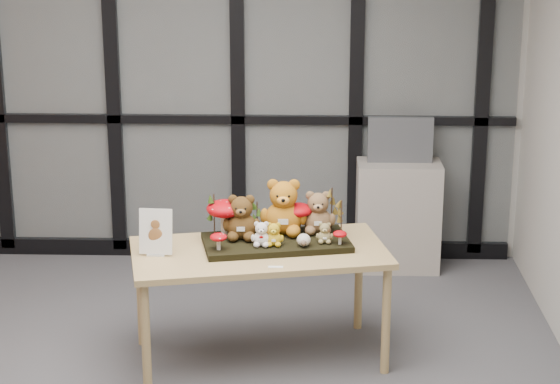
{
  "coord_description": "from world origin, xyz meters",
  "views": [
    {
      "loc": [
        0.97,
        -4.69,
        2.67
      ],
      "look_at": [
        0.81,
        0.71,
        1.04
      ],
      "focal_mm": 65.0,
      "sensor_mm": 36.0,
      "label": 1
    }
  ],
  "objects_px": {
    "mushroom_front_left": "(219,241)",
    "monitor": "(400,140)",
    "bear_tan_back": "(318,210)",
    "bear_brown_medium": "(242,214)",
    "bear_beige_small": "(325,231)",
    "cabinet": "(398,216)",
    "bear_white_bow": "(261,232)",
    "plush_cream_hedgehog": "(304,239)",
    "diorama_tray": "(276,242)",
    "mushroom_front_right": "(340,237)",
    "sign_holder": "(156,234)",
    "bear_pooh_yellow": "(284,203)",
    "mushroom_back_left": "(225,216)",
    "bear_small_yellow": "(274,233)",
    "display_table": "(259,261)",
    "mushroom_back_right": "(298,216)"
  },
  "relations": [
    {
      "from": "bear_beige_small",
      "to": "monitor",
      "type": "distance_m",
      "value": 1.6
    },
    {
      "from": "mushroom_front_left",
      "to": "monitor",
      "type": "xyz_separation_m",
      "value": [
        1.14,
        1.63,
        0.19
      ]
    },
    {
      "from": "bear_white_bow",
      "to": "sign_holder",
      "type": "relative_size",
      "value": 0.59
    },
    {
      "from": "bear_tan_back",
      "to": "plush_cream_hedgehog",
      "type": "xyz_separation_m",
      "value": [
        -0.08,
        -0.25,
        -0.1
      ]
    },
    {
      "from": "bear_small_yellow",
      "to": "sign_holder",
      "type": "relative_size",
      "value": 0.56
    },
    {
      "from": "mushroom_back_right",
      "to": "cabinet",
      "type": "relative_size",
      "value": 0.24
    },
    {
      "from": "plush_cream_hedgehog",
      "to": "mushroom_front_right",
      "type": "bearing_deg",
      "value": -2.32
    },
    {
      "from": "bear_pooh_yellow",
      "to": "bear_tan_back",
      "type": "distance_m",
      "value": 0.21
    },
    {
      "from": "mushroom_back_right",
      "to": "cabinet",
      "type": "xyz_separation_m",
      "value": [
        0.7,
        1.29,
        -0.41
      ]
    },
    {
      "from": "display_table",
      "to": "mushroom_front_right",
      "type": "height_order",
      "value": "mushroom_front_right"
    },
    {
      "from": "bear_white_bow",
      "to": "cabinet",
      "type": "bearing_deg",
      "value": 47.62
    },
    {
      "from": "bear_pooh_yellow",
      "to": "mushroom_back_left",
      "type": "relative_size",
      "value": 1.53
    },
    {
      "from": "bear_white_bow",
      "to": "plush_cream_hedgehog",
      "type": "height_order",
      "value": "bear_white_bow"
    },
    {
      "from": "plush_cream_hedgehog",
      "to": "sign_holder",
      "type": "relative_size",
      "value": 0.29
    },
    {
      "from": "bear_brown_medium",
      "to": "bear_small_yellow",
      "type": "xyz_separation_m",
      "value": [
        0.19,
        -0.12,
        -0.07
      ]
    },
    {
      "from": "bear_beige_small",
      "to": "monitor",
      "type": "height_order",
      "value": "monitor"
    },
    {
      "from": "bear_beige_small",
      "to": "cabinet",
      "type": "height_order",
      "value": "bear_beige_small"
    },
    {
      "from": "diorama_tray",
      "to": "plush_cream_hedgehog",
      "type": "bearing_deg",
      "value": -44.64
    },
    {
      "from": "sign_holder",
      "to": "mushroom_front_left",
      "type": "bearing_deg",
      "value": 3.62
    },
    {
      "from": "mushroom_front_left",
      "to": "sign_holder",
      "type": "bearing_deg",
      "value": 179.8
    },
    {
      "from": "bear_beige_small",
      "to": "cabinet",
      "type": "bearing_deg",
      "value": 57.77
    },
    {
      "from": "sign_holder",
      "to": "display_table",
      "type": "bearing_deg",
      "value": 13.99
    },
    {
      "from": "bear_small_yellow",
      "to": "mushroom_front_left",
      "type": "bearing_deg",
      "value": -176.38
    },
    {
      "from": "bear_tan_back",
      "to": "cabinet",
      "type": "height_order",
      "value": "bear_tan_back"
    },
    {
      "from": "bear_pooh_yellow",
      "to": "mushroom_back_left",
      "type": "xyz_separation_m",
      "value": [
        -0.34,
        -0.06,
        -0.06
      ]
    },
    {
      "from": "bear_tan_back",
      "to": "cabinet",
      "type": "distance_m",
      "value": 1.49
    },
    {
      "from": "mushroom_back_right",
      "to": "sign_holder",
      "type": "bearing_deg",
      "value": -157.88
    },
    {
      "from": "bear_pooh_yellow",
      "to": "bear_white_bow",
      "type": "xyz_separation_m",
      "value": [
        -0.12,
        -0.23,
        -0.1
      ]
    },
    {
      "from": "bear_pooh_yellow",
      "to": "bear_small_yellow",
      "type": "height_order",
      "value": "bear_pooh_yellow"
    },
    {
      "from": "mushroom_front_left",
      "to": "plush_cream_hedgehog",
      "type": "bearing_deg",
      "value": 9.22
    },
    {
      "from": "plush_cream_hedgehog",
      "to": "mushroom_back_left",
      "type": "relative_size",
      "value": 0.33
    },
    {
      "from": "bear_white_bow",
      "to": "bear_small_yellow",
      "type": "bearing_deg",
      "value": -5.74
    },
    {
      "from": "display_table",
      "to": "mushroom_back_left",
      "type": "xyz_separation_m",
      "value": [
        -0.21,
        0.14,
        0.22
      ]
    },
    {
      "from": "bear_tan_back",
      "to": "bear_brown_medium",
      "type": "bearing_deg",
      "value": -176.4
    },
    {
      "from": "mushroom_front_right",
      "to": "diorama_tray",
      "type": "bearing_deg",
      "value": 169.47
    },
    {
      "from": "plush_cream_hedgehog",
      "to": "mushroom_front_left",
      "type": "xyz_separation_m",
      "value": [
        -0.48,
        -0.08,
        0.01
      ]
    },
    {
      "from": "bear_small_yellow",
      "to": "mushroom_front_left",
      "type": "relative_size",
      "value": 1.41
    },
    {
      "from": "plush_cream_hedgehog",
      "to": "mushroom_back_right",
      "type": "relative_size",
      "value": 0.41
    },
    {
      "from": "plush_cream_hedgehog",
      "to": "mushroom_back_right",
      "type": "bearing_deg",
      "value": 86.65
    },
    {
      "from": "diorama_tray",
      "to": "bear_brown_medium",
      "type": "distance_m",
      "value": 0.26
    },
    {
      "from": "bear_small_yellow",
      "to": "plush_cream_hedgehog",
      "type": "xyz_separation_m",
      "value": [
        0.17,
        -0.01,
        -0.04
      ]
    },
    {
      "from": "display_table",
      "to": "diorama_tray",
      "type": "bearing_deg",
      "value": 26.57
    },
    {
      "from": "bear_small_yellow",
      "to": "bear_beige_small",
      "type": "height_order",
      "value": "bear_small_yellow"
    },
    {
      "from": "bear_tan_back",
      "to": "plush_cream_hedgehog",
      "type": "height_order",
      "value": "bear_tan_back"
    },
    {
      "from": "diorama_tray",
      "to": "cabinet",
      "type": "xyz_separation_m",
      "value": [
        0.83,
        1.43,
        -0.3
      ]
    },
    {
      "from": "mushroom_front_right",
      "to": "sign_holder",
      "type": "height_order",
      "value": "sign_holder"
    },
    {
      "from": "display_table",
      "to": "bear_beige_small",
      "type": "xyz_separation_m",
      "value": [
        0.37,
        0.04,
        0.17
      ]
    },
    {
      "from": "bear_brown_medium",
      "to": "bear_white_bow",
      "type": "bearing_deg",
      "value": -58.24
    },
    {
      "from": "mushroom_back_left",
      "to": "display_table",
      "type": "bearing_deg",
      "value": -33.68
    },
    {
      "from": "bear_pooh_yellow",
      "to": "bear_tan_back",
      "type": "xyz_separation_m",
      "value": [
        0.2,
        0.02,
        -0.04
      ]
    }
  ]
}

